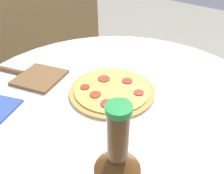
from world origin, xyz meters
TOP-DOWN VIEW (x-y plane):
  - table at (0.00, 0.00)m, footprint 1.08×1.08m
  - pizza at (0.01, 0.03)m, footprint 0.29×0.29m
  - pizza_paddle at (-0.13, 0.31)m, footprint 0.21×0.30m

SIDE VIEW (x-z plane):
  - table at x=0.00m, z-range 0.17..0.87m
  - pizza_paddle at x=-0.13m, z-range 0.69..0.72m
  - pizza at x=0.01m, z-range 0.70..0.72m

